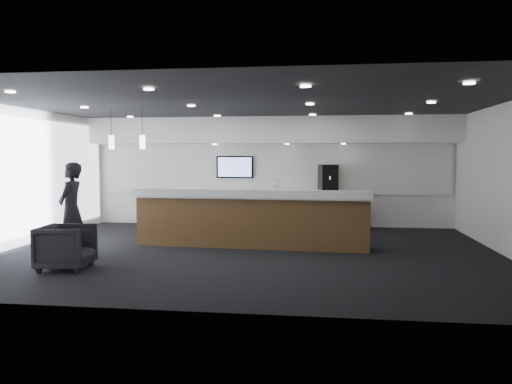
# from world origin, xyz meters

# --- Properties ---
(ground) EXTENTS (10.00, 10.00, 0.00)m
(ground) POSITION_xyz_m (0.00, 0.00, 0.00)
(ground) COLOR black
(ground) RESTS_ON ground
(ceiling) EXTENTS (10.00, 8.00, 0.02)m
(ceiling) POSITION_xyz_m (0.00, 0.00, 3.00)
(ceiling) COLOR black
(ceiling) RESTS_ON back_wall
(back_wall) EXTENTS (10.00, 0.02, 3.00)m
(back_wall) POSITION_xyz_m (0.00, 4.00, 1.50)
(back_wall) COLOR white
(back_wall) RESTS_ON ground
(left_wall) EXTENTS (0.02, 8.00, 3.00)m
(left_wall) POSITION_xyz_m (-5.00, 0.00, 1.50)
(left_wall) COLOR white
(left_wall) RESTS_ON ground
(right_wall) EXTENTS (0.02, 8.00, 3.00)m
(right_wall) POSITION_xyz_m (5.00, 0.00, 1.50)
(right_wall) COLOR white
(right_wall) RESTS_ON ground
(soffit_bulkhead) EXTENTS (10.00, 0.90, 0.70)m
(soffit_bulkhead) POSITION_xyz_m (0.00, 3.55, 2.65)
(soffit_bulkhead) COLOR white
(soffit_bulkhead) RESTS_ON back_wall
(alcove_panel) EXTENTS (9.80, 0.06, 1.40)m
(alcove_panel) POSITION_xyz_m (0.00, 3.97, 1.60)
(alcove_panel) COLOR white
(alcove_panel) RESTS_ON back_wall
(window_blinds_wall) EXTENTS (0.04, 7.36, 2.55)m
(window_blinds_wall) POSITION_xyz_m (-4.96, 0.00, 1.50)
(window_blinds_wall) COLOR #A9BACB
(window_blinds_wall) RESTS_ON left_wall
(back_credenza) EXTENTS (5.06, 0.66, 0.95)m
(back_credenza) POSITION_xyz_m (-0.00, 3.64, 0.48)
(back_credenza) COLOR #989AA1
(back_credenza) RESTS_ON ground
(wall_tv) EXTENTS (1.05, 0.08, 0.62)m
(wall_tv) POSITION_xyz_m (-1.00, 3.91, 1.65)
(wall_tv) COLOR black
(wall_tv) RESTS_ON back_wall
(pendant_left) EXTENTS (0.12, 0.12, 0.30)m
(pendant_left) POSITION_xyz_m (-2.40, 0.80, 2.25)
(pendant_left) COLOR #FFF1C6
(pendant_left) RESTS_ON ceiling
(pendant_right) EXTENTS (0.12, 0.12, 0.30)m
(pendant_right) POSITION_xyz_m (-3.10, 0.80, 2.25)
(pendant_right) COLOR #FFF1C6
(pendant_right) RESTS_ON ceiling
(ceiling_can_lights) EXTENTS (7.00, 5.00, 0.02)m
(ceiling_can_lights) POSITION_xyz_m (0.00, 0.00, 2.97)
(ceiling_can_lights) COLOR white
(ceiling_can_lights) RESTS_ON ceiling
(service_counter) EXTENTS (5.10, 1.14, 1.49)m
(service_counter) POSITION_xyz_m (-0.06, 0.60, 0.58)
(service_counter) COLOR brown
(service_counter) RESTS_ON ground
(coffee_machine) EXTENTS (0.56, 0.63, 0.78)m
(coffee_machine) POSITION_xyz_m (1.60, 3.67, 1.34)
(coffee_machine) COLOR black
(coffee_machine) RESTS_ON back_credenza
(info_sign_left) EXTENTS (0.14, 0.04, 0.19)m
(info_sign_left) POSITION_xyz_m (-0.40, 3.52, 1.05)
(info_sign_left) COLOR silver
(info_sign_left) RESTS_ON back_credenza
(info_sign_right) EXTENTS (0.18, 0.08, 0.24)m
(info_sign_right) POSITION_xyz_m (1.58, 3.58, 1.07)
(info_sign_right) COLOR silver
(info_sign_right) RESTS_ON back_credenza
(armchair) EXTENTS (0.93, 0.91, 0.77)m
(armchair) POSITION_xyz_m (-2.90, -1.99, 0.39)
(armchair) COLOR black
(armchair) RESTS_ON ground
(lounge_guest) EXTENTS (0.47, 0.69, 1.83)m
(lounge_guest) POSITION_xyz_m (-3.42, -0.82, 0.91)
(lounge_guest) COLOR black
(lounge_guest) RESTS_ON ground
(cup_0) EXTENTS (0.10, 0.10, 0.10)m
(cup_0) POSITION_xyz_m (1.53, 3.50, 1.00)
(cup_0) COLOR white
(cup_0) RESTS_ON back_credenza
(cup_1) EXTENTS (0.15, 0.15, 0.10)m
(cup_1) POSITION_xyz_m (1.39, 3.50, 1.00)
(cup_1) COLOR white
(cup_1) RESTS_ON back_credenza
(cup_2) EXTENTS (0.13, 0.13, 0.10)m
(cup_2) POSITION_xyz_m (1.25, 3.50, 1.00)
(cup_2) COLOR white
(cup_2) RESTS_ON back_credenza
(cup_3) EXTENTS (0.13, 0.13, 0.10)m
(cup_3) POSITION_xyz_m (1.11, 3.50, 1.00)
(cup_3) COLOR white
(cup_3) RESTS_ON back_credenza
(cup_4) EXTENTS (0.14, 0.14, 0.10)m
(cup_4) POSITION_xyz_m (0.97, 3.50, 1.00)
(cup_4) COLOR white
(cup_4) RESTS_ON back_credenza
(cup_5) EXTENTS (0.11, 0.11, 0.10)m
(cup_5) POSITION_xyz_m (0.83, 3.50, 1.00)
(cup_5) COLOR white
(cup_5) RESTS_ON back_credenza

